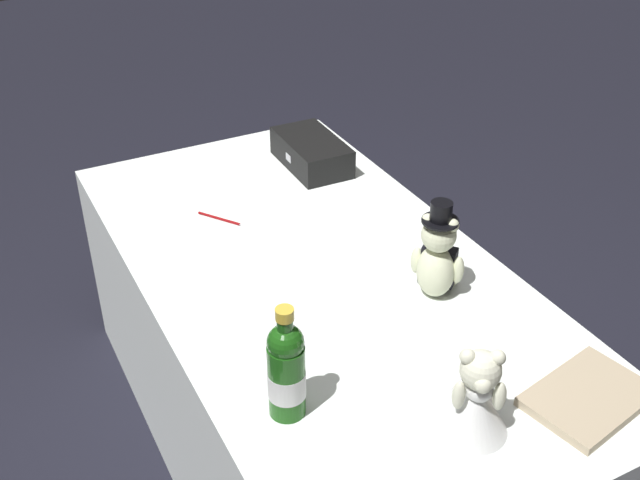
% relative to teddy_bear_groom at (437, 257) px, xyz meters
% --- Properties ---
extents(ground_plane, '(12.00, 12.00, 0.00)m').
position_rel_teddy_bear_groom_xyz_m(ground_plane, '(-0.23, -0.22, -0.82)').
color(ground_plane, black).
extents(reception_table, '(1.83, 0.94, 0.71)m').
position_rel_teddy_bear_groom_xyz_m(reception_table, '(-0.23, -0.22, -0.47)').
color(reception_table, white).
rests_on(reception_table, ground_plane).
extents(teddy_bear_groom, '(0.13, 0.13, 0.28)m').
position_rel_teddy_bear_groom_xyz_m(teddy_bear_groom, '(0.00, 0.00, 0.00)').
color(teddy_bear_groom, beige).
rests_on(teddy_bear_groom, reception_table).
extents(teddy_bear_bride, '(0.19, 0.18, 0.22)m').
position_rel_teddy_bear_groom_xyz_m(teddy_bear_bride, '(0.43, -0.20, -0.02)').
color(teddy_bear_bride, white).
rests_on(teddy_bear_bride, reception_table).
extents(champagne_bottle, '(0.08, 0.08, 0.28)m').
position_rel_teddy_bear_groom_xyz_m(champagne_bottle, '(0.21, -0.54, 0.01)').
color(champagne_bottle, '#1A5314').
rests_on(champagne_bottle, reception_table).
extents(signing_pen, '(0.13, 0.10, 0.01)m').
position_rel_teddy_bear_groom_xyz_m(signing_pen, '(-0.62, -0.37, -0.11)').
color(signing_pen, maroon).
rests_on(signing_pen, reception_table).
extents(gift_case_black, '(0.32, 0.18, 0.10)m').
position_rel_teddy_bear_groom_xyz_m(gift_case_black, '(-0.81, 0.05, -0.06)').
color(gift_case_black, black).
rests_on(gift_case_black, reception_table).
extents(guestbook, '(0.24, 0.31, 0.02)m').
position_rel_teddy_bear_groom_xyz_m(guestbook, '(0.50, 0.07, -0.10)').
color(guestbook, tan).
rests_on(guestbook, reception_table).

